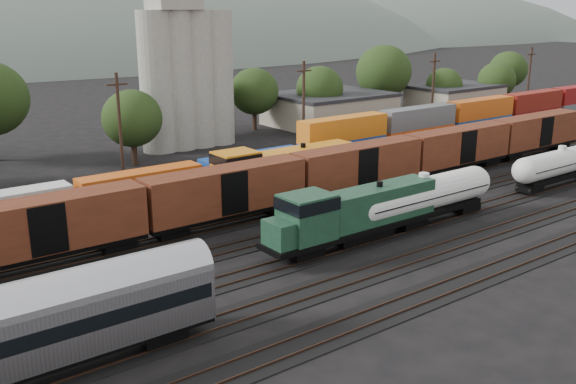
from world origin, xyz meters
TOP-DOWN VIEW (x-y plane):
  - ground at (0.00, 0.00)m, footprint 600.00×600.00m
  - tracks at (0.00, 0.00)m, footprint 180.00×33.20m
  - green_locomotive at (-4.55, -5.00)m, footprint 17.81×3.14m
  - tank_car_a at (3.85, -5.00)m, footprint 16.79×3.01m
  - tank_car_b at (25.33, -5.00)m, footprint 15.41×2.76m
  - orange_locomotive at (-0.79, 10.00)m, footprint 19.43×3.24m
  - boxcar_string at (-17.54, 5.00)m, footprint 122.80×2.90m
  - container_wall at (4.61, 15.00)m, footprint 162.42×2.60m
  - grain_silo at (3.28, 36.00)m, footprint 13.40×5.00m
  - industrial_sheds at (6.63, 35.25)m, footprint 119.38×17.26m
  - tree_band at (-7.10, 38.35)m, footprint 160.84×21.11m
  - utility_poles at (0.00, 22.00)m, footprint 122.20×0.36m

SIDE VIEW (x-z plane):
  - ground at x=0.00m, z-range 0.00..0.00m
  - tracks at x=0.00m, z-range -0.05..0.15m
  - tank_car_b at x=25.33m, z-range 0.40..4.44m
  - industrial_sheds at x=6.63m, z-range 0.01..5.11m
  - tank_car_a at x=3.85m, z-range 0.42..4.82m
  - green_locomotive at x=-4.55m, z-range 0.32..5.04m
  - orange_locomotive at x=-0.79m, z-range 0.32..5.18m
  - container_wall at x=4.61m, z-range -0.14..5.66m
  - boxcar_string at x=-17.54m, z-range 1.02..5.22m
  - utility_poles at x=0.00m, z-range 0.21..12.21m
  - tree_band at x=-7.10m, z-range -0.12..14.39m
  - grain_silo at x=3.28m, z-range -3.24..25.76m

